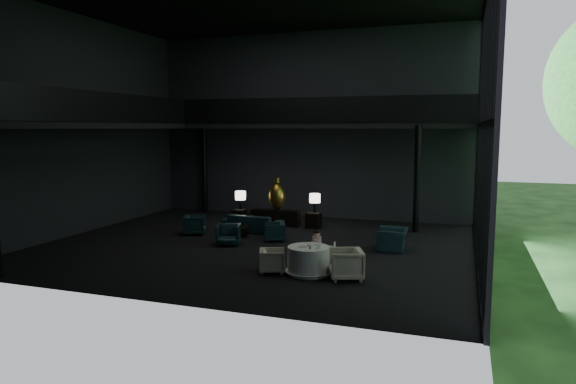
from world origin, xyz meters
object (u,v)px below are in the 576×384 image
(console, at_px, (275,217))
(window_armchair, at_px, (393,236))
(side_table_right, at_px, (314,220))
(dining_chair_west, at_px, (272,261))
(bronze_urn, at_px, (277,196))
(dining_chair_north, at_px, (323,254))
(dining_chair_east, at_px, (346,261))
(lounge_armchair_south, at_px, (228,234))
(sofa, at_px, (253,219))
(coffee_table, at_px, (236,231))
(lounge_armchair_east, at_px, (275,232))
(child, at_px, (317,240))
(lounge_armchair_west, at_px, (195,224))
(dining_table, at_px, (308,262))
(side_table_left, at_px, (239,216))
(table_lamp_left, at_px, (240,196))
(table_lamp_right, at_px, (315,199))

(console, relative_size, window_armchair, 1.90)
(side_table_right, distance_m, dining_chair_west, 6.41)
(bronze_urn, xyz_separation_m, dining_chair_north, (3.40, -5.45, -0.85))
(dining_chair_east, bearing_deg, lounge_armchair_south, -139.88)
(sofa, bearing_deg, coffee_table, 78.64)
(lounge_armchair_east, bearing_deg, window_armchair, 65.02)
(sofa, relative_size, child, 4.35)
(side_table_right, relative_size, lounge_armchair_east, 0.95)
(side_table_right, distance_m, lounge_armchair_south, 4.25)
(lounge_armchair_west, height_order, window_armchair, window_armchair)
(dining_table, bearing_deg, window_armchair, 63.07)
(console, relative_size, coffee_table, 2.54)
(side_table_left, xyz_separation_m, coffee_table, (0.98, -2.40, -0.11))
(lounge_armchair_south, height_order, dining_chair_east, dining_chair_east)
(bronze_urn, distance_m, table_lamp_left, 1.60)
(window_armchair, bearing_deg, side_table_right, -131.50)
(table_lamp_right, height_order, dining_table, table_lamp_right)
(bronze_urn, bearing_deg, child, -59.36)
(lounge_armchair_west, bearing_deg, side_table_right, -77.72)
(table_lamp_left, xyz_separation_m, table_lamp_right, (3.20, -0.00, 0.03))
(child, bearing_deg, table_lamp_right, -73.41)
(lounge_armchair_east, bearing_deg, table_lamp_left, -162.34)
(side_table_left, bearing_deg, dining_chair_west, -58.58)
(sofa, xyz_separation_m, dining_chair_west, (2.64, -4.88, -0.17))
(table_lamp_right, bearing_deg, table_lamp_left, 179.98)
(side_table_right, bearing_deg, console, -179.94)
(side_table_right, bearing_deg, dining_chair_north, -71.16)
(side_table_right, bearing_deg, dining_chair_east, -66.96)
(console, relative_size, side_table_right, 3.34)
(bronze_urn, bearing_deg, lounge_armchair_east, -71.35)
(dining_chair_west, xyz_separation_m, child, (0.93, 1.13, 0.41))
(dining_table, xyz_separation_m, dining_chair_north, (0.14, 0.95, 0.01))
(window_armchair, height_order, dining_chair_east, dining_chair_east)
(dining_chair_west, bearing_deg, window_armchair, -58.21)
(side_table_right, distance_m, lounge_armchair_east, 2.78)
(dining_chair_east, bearing_deg, side_table_left, -157.79)
(window_armchair, height_order, dining_table, window_armchair)
(dining_chair_east, distance_m, dining_chair_west, 2.03)
(lounge_armchair_south, height_order, dining_chair_north, lounge_armchair_south)
(table_lamp_right, relative_size, dining_table, 0.57)
(dining_chair_north, bearing_deg, sofa, -57.27)
(window_armchair, relative_size, coffee_table, 1.33)
(table_lamp_right, height_order, lounge_armchair_south, table_lamp_right)
(lounge_armchair_west, height_order, dining_chair_east, dining_chair_east)
(console, xyz_separation_m, bronze_urn, (0.00, 0.17, 0.87))
(side_table_left, distance_m, coffee_table, 2.59)
(table_lamp_left, bearing_deg, dining_table, -52.73)
(side_table_left, bearing_deg, lounge_armchair_west, -102.87)
(table_lamp_left, distance_m, lounge_armchair_west, 2.94)
(bronze_urn, distance_m, lounge_armchair_south, 4.07)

